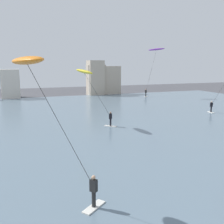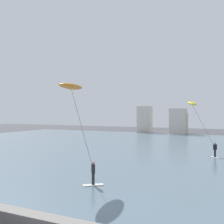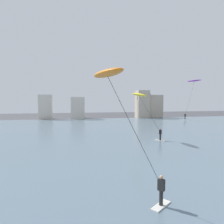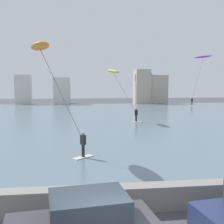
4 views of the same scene
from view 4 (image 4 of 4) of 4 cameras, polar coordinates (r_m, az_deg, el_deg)
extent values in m
cube|color=gray|center=(11.09, -0.70, -16.99)|extent=(60.00, 0.70, 0.94)
cube|color=slate|center=(37.17, -5.36, -1.42)|extent=(84.00, 52.00, 0.10)
cube|color=beige|center=(65.57, -17.30, 4.30)|extent=(3.38, 2.25, 6.48)
cube|color=beige|center=(63.71, -10.00, 4.17)|extent=(3.54, 3.29, 5.87)
cube|color=beige|center=(64.69, -9.51, 3.69)|extent=(2.63, 3.30, 4.73)
cube|color=beige|center=(64.90, 5.62, 3.87)|extent=(2.62, 2.18, 4.99)
cube|color=#B7A893|center=(65.16, 6.02, 5.07)|extent=(3.29, 3.47, 7.72)
cube|color=#B7A893|center=(65.49, 6.11, 4.66)|extent=(4.00, 2.23, 6.75)
cube|color=#B7A893|center=(66.15, 9.02, 4.50)|extent=(4.55, 2.15, 6.46)
cube|color=#2D3842|center=(8.20, -4.71, -18.33)|extent=(2.27, 1.80, 0.68)
cylinder|color=black|center=(10.24, 18.46, -20.26)|extent=(0.66, 0.30, 0.64)
cube|color=silver|center=(18.14, -5.77, -8.98)|extent=(1.37, 1.21, 0.06)
cylinder|color=black|center=(18.04, -5.79, -7.69)|extent=(0.20, 0.20, 0.78)
cube|color=black|center=(17.89, -5.81, -5.54)|extent=(0.38, 0.40, 0.60)
sphere|color=tan|center=(17.81, -5.83, -4.25)|extent=(0.20, 0.20, 0.20)
cylinder|color=#333333|center=(18.18, -10.09, 3.51)|extent=(2.65, 1.27, 5.73)
ellipsoid|color=orange|center=(19.03, -14.21, 12.60)|extent=(1.75, 3.67, 0.48)
cube|color=silver|center=(34.02, 4.84, -1.96)|extent=(1.29, 1.31, 0.06)
cylinder|color=black|center=(33.97, 4.85, -1.26)|extent=(0.20, 0.20, 0.78)
cube|color=black|center=(33.89, 4.86, -0.10)|extent=(0.40, 0.40, 0.60)
sphere|color=#9E7051|center=(33.85, 4.86, 0.59)|extent=(0.20, 0.20, 0.20)
cylinder|color=#333333|center=(34.01, 2.55, 3.88)|extent=(2.63, 1.10, 4.78)
ellipsoid|color=yellow|center=(34.35, 0.26, 8.14)|extent=(1.75, 3.50, 0.86)
cube|color=silver|center=(60.29, 15.67, 1.27)|extent=(1.34, 1.25, 0.06)
cylinder|color=black|center=(60.26, 15.68, 1.67)|extent=(0.20, 0.20, 0.78)
cube|color=black|center=(60.21, 15.70, 2.33)|extent=(0.39, 0.40, 0.60)
sphere|color=#9E7051|center=(60.19, 15.71, 2.72)|extent=(0.20, 0.20, 0.20)
cylinder|color=#333333|center=(59.91, 16.73, 6.30)|extent=(1.63, 1.16, 8.50)
ellipsoid|color=purple|center=(59.93, 17.78, 10.48)|extent=(3.53, 2.05, 0.76)
camera|label=1|loc=(7.30, -33.26, 21.82)|focal=42.30mm
camera|label=2|loc=(9.46, 73.11, 3.81)|focal=42.84mm
camera|label=3|loc=(8.74, -35.17, 11.35)|focal=33.26mm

